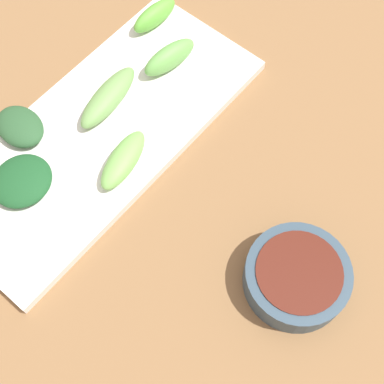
% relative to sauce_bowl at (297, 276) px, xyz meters
% --- Properties ---
extents(tabletop, '(2.10, 2.10, 0.02)m').
position_rel_sauce_bowl_xyz_m(tabletop, '(0.12, -0.02, -0.03)').
color(tabletop, olive).
rests_on(tabletop, ground).
extents(sauce_bowl, '(0.10, 0.10, 0.03)m').
position_rel_sauce_bowl_xyz_m(sauce_bowl, '(0.00, 0.00, 0.00)').
color(sauce_bowl, '#334959').
rests_on(sauce_bowl, tabletop).
extents(serving_plate, '(0.17, 0.38, 0.01)m').
position_rel_sauce_bowl_xyz_m(serving_plate, '(0.26, -0.00, -0.01)').
color(serving_plate, white).
rests_on(serving_plate, tabletop).
extents(broccoli_stalk_0, '(0.04, 0.08, 0.02)m').
position_rel_sauce_bowl_xyz_m(broccoli_stalk_0, '(0.21, 0.01, 0.00)').
color(broccoli_stalk_0, '#79BC57').
rests_on(broccoli_stalk_0, serving_plate).
extents(broccoli_stalk_1, '(0.04, 0.07, 0.03)m').
position_rel_sauce_bowl_xyz_m(broccoli_stalk_1, '(0.26, -0.12, 0.01)').
color(broccoli_stalk_1, '#69B151').
rests_on(broccoli_stalk_1, serving_plate).
extents(broccoli_leafy_2, '(0.06, 0.06, 0.02)m').
position_rel_sauce_bowl_xyz_m(broccoli_leafy_2, '(0.28, 0.10, 0.00)').
color(broccoli_leafy_2, '#1C5327').
rests_on(broccoli_leafy_2, serving_plate).
extents(broccoli_stalk_3, '(0.03, 0.07, 0.03)m').
position_rel_sauce_bowl_xyz_m(broccoli_stalk_3, '(0.32, -0.15, 0.01)').
color(broccoli_stalk_3, '#61B63E').
rests_on(broccoli_stalk_3, serving_plate).
extents(broccoli_stalk_4, '(0.04, 0.10, 0.02)m').
position_rel_sauce_bowl_xyz_m(broccoli_stalk_4, '(0.28, -0.03, 0.01)').
color(broccoli_stalk_4, '#72A556').
rests_on(broccoli_stalk_4, serving_plate).
extents(broccoli_leafy_5, '(0.06, 0.05, 0.02)m').
position_rel_sauce_bowl_xyz_m(broccoli_leafy_5, '(0.33, 0.06, 0.00)').
color(broccoli_leafy_5, '#2B5831').
rests_on(broccoli_leafy_5, serving_plate).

